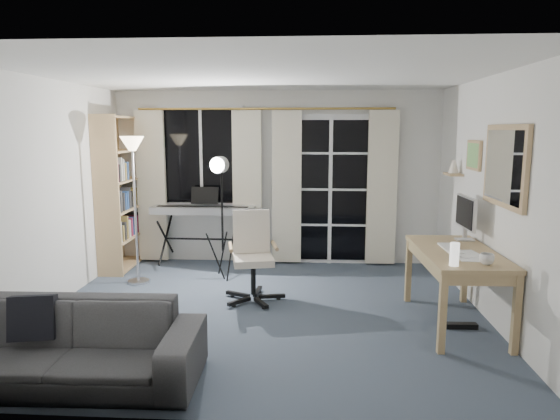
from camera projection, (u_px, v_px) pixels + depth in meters
The scene contains 17 objects.
floor at pixel (264, 312), 5.21m from camera, with size 4.50×4.00×0.02m, color #3B4957.
window at pixel (202, 156), 6.97m from camera, with size 1.20×0.08×1.40m.
french_door at pixel (330, 191), 6.94m from camera, with size 1.32×0.09×2.11m.
curtains at pixel (266, 186), 6.89m from camera, with size 3.60×0.07×2.13m.
bookshelf at pixel (117, 197), 6.70m from camera, with size 0.35×0.97×2.06m.
torchiere_lamp at pixel (133, 166), 5.94m from camera, with size 0.31×0.31×1.79m.
keyboard_piano at pixel (203, 211), 6.81m from camera, with size 1.41×0.70×1.02m.
studio_light at pixel (220, 179), 6.12m from camera, with size 0.34×0.35×1.58m.
office_chair at pixel (252, 247), 5.54m from camera, with size 0.68×0.67×0.99m.
desk at pixel (457, 260), 4.76m from camera, with size 0.72×1.40×0.74m.
monitor at pixel (466, 214), 5.13m from camera, with size 0.18×0.53×0.46m.
desk_clutter at pixel (457, 273), 4.55m from camera, with size 0.42×0.84×0.93m.
mug at pixel (487, 258), 4.23m from camera, with size 0.12×0.10×0.12m, color silver.
wall_mirror at pixel (505, 166), 4.48m from camera, with size 0.04×0.94×0.74m.
framed_print at pixel (474, 155), 5.35m from camera, with size 0.03×0.42×0.32m.
wall_shelf at pixel (453, 169), 5.88m from camera, with size 0.16×0.30×0.18m.
sofa at pixel (64, 332), 3.70m from camera, with size 2.01×0.63×0.78m.
Camera 1 is at (0.48, -4.95, 1.88)m, focal length 32.00 mm.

